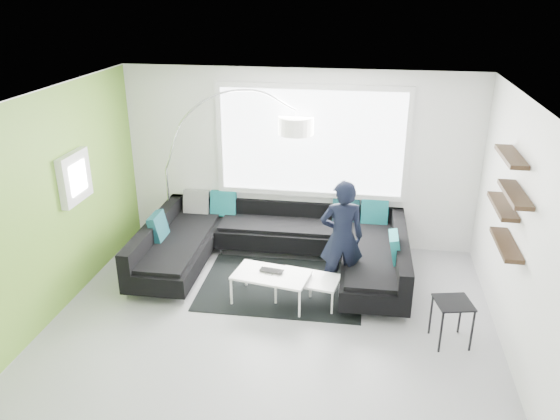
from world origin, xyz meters
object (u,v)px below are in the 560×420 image
(side_table, at_px, (451,322))
(arc_lamp, at_px, (166,168))
(person, at_px, (342,238))
(coffee_table, at_px, (290,287))
(laptop, at_px, (270,273))
(sectional_sofa, at_px, (274,249))

(side_table, bearing_deg, arc_lamp, 153.12)
(side_table, relative_size, person, 0.34)
(coffee_table, height_order, laptop, laptop)
(arc_lamp, distance_m, person, 3.09)
(coffee_table, distance_m, laptop, 0.34)
(side_table, distance_m, person, 1.76)
(sectional_sofa, bearing_deg, coffee_table, -67.15)
(sectional_sofa, distance_m, person, 1.16)
(coffee_table, distance_m, person, 0.96)
(coffee_table, distance_m, side_table, 2.08)
(sectional_sofa, xyz_separation_m, laptop, (0.10, -0.82, 0.07))
(coffee_table, relative_size, person, 0.78)
(side_table, height_order, person, person)
(person, distance_m, laptop, 1.06)
(laptop, bearing_deg, person, 34.30)
(coffee_table, relative_size, side_table, 2.29)
(coffee_table, height_order, side_table, side_table)
(arc_lamp, bearing_deg, person, -25.51)
(sectional_sofa, relative_size, side_table, 6.91)
(sectional_sofa, height_order, laptop, sectional_sofa)
(side_table, bearing_deg, sectional_sofa, 149.47)
(sectional_sofa, xyz_separation_m, side_table, (2.34, -1.38, -0.08))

